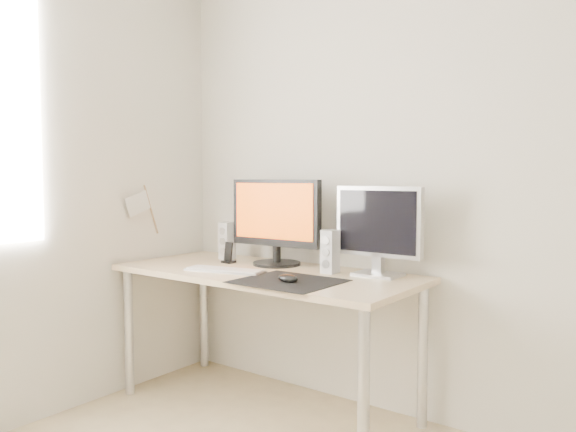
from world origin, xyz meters
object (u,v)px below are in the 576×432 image
Objects in this scene: speaker_left at (227,241)px; speaker_right at (330,252)px; phone_dock at (229,257)px; mouse at (288,278)px; main_monitor at (276,219)px; keyboard at (225,270)px; desk at (265,286)px; second_monitor at (378,226)px.

speaker_left and speaker_right have the same top height.
mouse is at bearing -24.02° from phone_dock.
speaker_left is (-0.37, 0.01, -0.15)m from main_monitor.
speaker_right is at bearing 32.45° from keyboard.
speaker_left is at bearing 135.51° from phone_dock.
speaker_left reaches higher than desk.
phone_dock reaches higher than keyboard.
main_monitor is 0.60m from second_monitor.
speaker_left is 1.84× the size of phone_dock.
second_monitor reaches higher than speaker_right.
speaker_right is (0.37, -0.03, -0.15)m from main_monitor.
desk is 3.55× the size of second_monitor.
phone_dock is at bearing -174.24° from speaker_right.
keyboard is at bearing -133.89° from desk.
desk is 13.59× the size of phone_dock.
second_monitor is at bearing 21.10° from desk.
main_monitor reaches higher than speaker_right.
phone_dock reaches higher than mouse.
phone_dock is (-0.32, 0.07, 0.11)m from desk.
desk is 0.66m from second_monitor.
speaker_left is at bearing 176.51° from speaker_right.
desk is at bearing -158.90° from second_monitor.
keyboard is (-0.14, -0.15, 0.09)m from desk.
main_monitor is (-0.06, 0.17, 0.33)m from desk.
main_monitor is 0.40m from speaker_right.
second_monitor reaches higher than keyboard.
main_monitor reaches higher than phone_dock.
main_monitor is 1.22× the size of second_monitor.
mouse is at bearing -27.78° from speaker_left.
main_monitor reaches higher than second_monitor.
mouse reaches higher than keyboard.
mouse is 0.37m from desk.
mouse is at bearing -34.14° from desk.
mouse is at bearing -91.57° from speaker_right.
phone_dock is (-0.26, -0.10, -0.22)m from main_monitor.
phone_dock is (-0.62, 0.28, 0.01)m from mouse.
mouse is at bearing -120.39° from second_monitor.
main_monitor is at bearing -176.41° from second_monitor.
speaker_left is 0.17m from phone_dock.
second_monitor is at bearing 8.79° from phone_dock.
main_monitor reaches higher than speaker_left.
mouse is 0.23× the size of keyboard.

